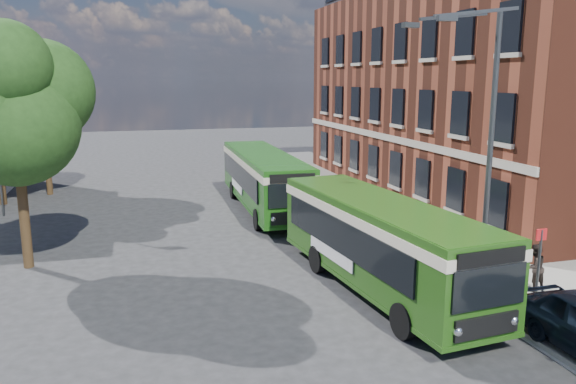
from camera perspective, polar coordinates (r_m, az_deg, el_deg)
name	(u,v)px	position (r m, az deg, el deg)	size (l,w,h in m)	color
ground	(317,279)	(19.85, 2.94, -8.87)	(120.00, 120.00, 0.00)	#262628
pavement	(396,213)	(29.52, 10.96, -2.09)	(6.00, 48.00, 0.15)	gray
kerb_line	(341,218)	(28.34, 5.42, -2.64)	(0.12, 48.00, 0.01)	beige
brick_office	(478,77)	(35.72, 18.77, 11.01)	(12.10, 26.00, 14.20)	maroon
street_lamp	(481,145)	(19.11, 19.00, 4.52)	(2.96, 2.38, 9.00)	#3A3C3F
bus_stop_sign	(539,262)	(18.52, 24.14, -6.48)	(0.35, 0.08, 2.52)	#3A3C3F
bus_front	(380,237)	(18.55, 9.33, -4.54)	(3.58, 10.59, 3.02)	#224E13
bus_rear	(264,175)	(29.84, -2.48, 1.70)	(2.83, 12.11, 3.02)	#1A5113
pedestrian_a	(472,250)	(20.42, 18.21, -5.67)	(0.68, 0.45, 1.86)	black
pedestrian_b	(534,267)	(19.85, 23.75, -7.02)	(0.76, 0.59, 1.56)	black
tree_left	(15,104)	(22.06, -25.97, 8.01)	(5.24, 4.98, 8.84)	#3D2A16
tree_right	(43,98)	(36.17, -23.62, 8.74)	(5.03, 4.78, 8.49)	#3D2A16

